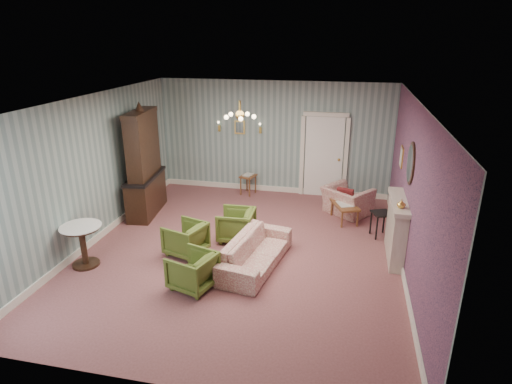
% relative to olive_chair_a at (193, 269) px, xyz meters
% --- Properties ---
extents(floor, '(7.00, 7.00, 0.00)m').
position_rel_olive_chair_a_xyz_m(floor, '(0.48, 1.39, -0.34)').
color(floor, '#884F4F').
rests_on(floor, ground).
extents(ceiling, '(7.00, 7.00, 0.00)m').
position_rel_olive_chair_a_xyz_m(ceiling, '(0.48, 1.39, 2.56)').
color(ceiling, white).
rests_on(ceiling, ground).
extents(wall_back, '(6.00, 0.00, 6.00)m').
position_rel_olive_chair_a_xyz_m(wall_back, '(0.48, 4.89, 1.11)').
color(wall_back, slate).
rests_on(wall_back, ground).
extents(wall_front, '(6.00, 0.00, 6.00)m').
position_rel_olive_chair_a_xyz_m(wall_front, '(0.48, -2.11, 1.11)').
color(wall_front, slate).
rests_on(wall_front, ground).
extents(wall_left, '(0.00, 7.00, 7.00)m').
position_rel_olive_chair_a_xyz_m(wall_left, '(-2.52, 1.39, 1.11)').
color(wall_left, slate).
rests_on(wall_left, ground).
extents(wall_right, '(0.00, 7.00, 7.00)m').
position_rel_olive_chair_a_xyz_m(wall_right, '(3.48, 1.39, 1.11)').
color(wall_right, slate).
rests_on(wall_right, ground).
extents(wall_right_floral, '(0.00, 7.00, 7.00)m').
position_rel_olive_chair_a_xyz_m(wall_right_floral, '(3.46, 1.39, 1.11)').
color(wall_right_floral, '#AD566F').
rests_on(wall_right_floral, ground).
extents(door, '(1.12, 0.12, 2.16)m').
position_rel_olive_chair_a_xyz_m(door, '(1.78, 4.85, 0.74)').
color(door, white).
rests_on(door, floor).
extents(olive_chair_a, '(0.79, 0.82, 0.68)m').
position_rel_olive_chair_a_xyz_m(olive_chair_a, '(0.00, 0.00, 0.00)').
color(olive_chair_a, '#4E6322').
rests_on(olive_chair_a, floor).
extents(olive_chair_b, '(0.80, 0.83, 0.69)m').
position_rel_olive_chair_a_xyz_m(olive_chair_b, '(-0.54, 1.09, 0.00)').
color(olive_chair_b, '#4E6322').
rests_on(olive_chair_b, floor).
extents(olive_chair_c, '(0.68, 0.72, 0.72)m').
position_rel_olive_chair_a_xyz_m(olive_chair_c, '(0.25, 1.86, 0.02)').
color(olive_chair_c, '#4E6322').
rests_on(olive_chair_c, floor).
extents(sofa_chintz, '(0.88, 2.01, 0.76)m').
position_rel_olive_chair_a_xyz_m(sofa_chintz, '(0.87, 0.92, 0.04)').
color(sofa_chintz, '#993D42').
rests_on(sofa_chintz, floor).
extents(wingback_chair, '(1.18, 1.11, 0.86)m').
position_rel_olive_chair_a_xyz_m(wingback_chair, '(2.43, 3.75, 0.09)').
color(wingback_chair, '#993D42').
rests_on(wingback_chair, floor).
extents(dresser, '(0.71, 1.58, 2.55)m').
position_rel_olive_chair_a_xyz_m(dresser, '(-2.15, 2.79, 0.93)').
color(dresser, black).
rests_on(dresser, floor).
extents(fireplace, '(0.30, 1.40, 1.16)m').
position_rel_olive_chair_a_xyz_m(fireplace, '(3.34, 1.79, 0.24)').
color(fireplace, beige).
rests_on(fireplace, floor).
extents(mantel_vase, '(0.15, 0.15, 0.15)m').
position_rel_olive_chair_a_xyz_m(mantel_vase, '(3.32, 1.39, 0.89)').
color(mantel_vase, gold).
rests_on(mantel_vase, fireplace).
extents(oval_mirror, '(0.04, 0.76, 0.84)m').
position_rel_olive_chair_a_xyz_m(oval_mirror, '(3.44, 1.79, 1.51)').
color(oval_mirror, white).
rests_on(oval_mirror, wall_right).
extents(framed_print, '(0.04, 0.34, 0.42)m').
position_rel_olive_chair_a_xyz_m(framed_print, '(3.45, 3.14, 1.26)').
color(framed_print, gold).
rests_on(framed_print, wall_right).
extents(coffee_table, '(0.71, 0.91, 0.41)m').
position_rel_olive_chair_a_xyz_m(coffee_table, '(2.39, 3.30, -0.14)').
color(coffee_table, brown).
rests_on(coffee_table, floor).
extents(side_table_black, '(0.47, 0.47, 0.54)m').
position_rel_olive_chair_a_xyz_m(side_table_black, '(3.13, 2.64, -0.07)').
color(side_table_black, black).
rests_on(side_table_black, floor).
extents(pedestal_table, '(0.91, 0.91, 0.79)m').
position_rel_olive_chair_a_xyz_m(pedestal_table, '(-2.17, 0.27, 0.05)').
color(pedestal_table, black).
rests_on(pedestal_table, floor).
extents(nesting_table, '(0.44, 0.50, 0.55)m').
position_rel_olive_chair_a_xyz_m(nesting_table, '(-0.13, 4.54, -0.07)').
color(nesting_table, brown).
rests_on(nesting_table, floor).
extents(gilt_mirror_back, '(0.28, 0.06, 0.36)m').
position_rel_olive_chair_a_xyz_m(gilt_mirror_back, '(-0.42, 4.85, 1.36)').
color(gilt_mirror_back, gold).
rests_on(gilt_mirror_back, wall_back).
extents(sconce_left, '(0.16, 0.12, 0.30)m').
position_rel_olive_chair_a_xyz_m(sconce_left, '(-0.97, 4.83, 1.36)').
color(sconce_left, gold).
rests_on(sconce_left, wall_back).
extents(sconce_right, '(0.16, 0.12, 0.30)m').
position_rel_olive_chair_a_xyz_m(sconce_right, '(0.13, 4.83, 1.36)').
color(sconce_right, gold).
rests_on(sconce_right, wall_back).
extents(chandelier, '(0.56, 0.56, 0.36)m').
position_rel_olive_chair_a_xyz_m(chandelier, '(0.48, 1.39, 2.29)').
color(chandelier, gold).
rests_on(chandelier, ceiling).
extents(burgundy_cushion, '(0.41, 0.28, 0.39)m').
position_rel_olive_chair_a_xyz_m(burgundy_cushion, '(2.38, 3.60, 0.14)').
color(burgundy_cushion, maroon).
rests_on(burgundy_cushion, wingback_chair).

